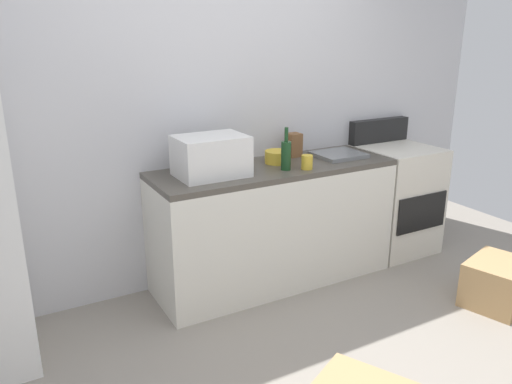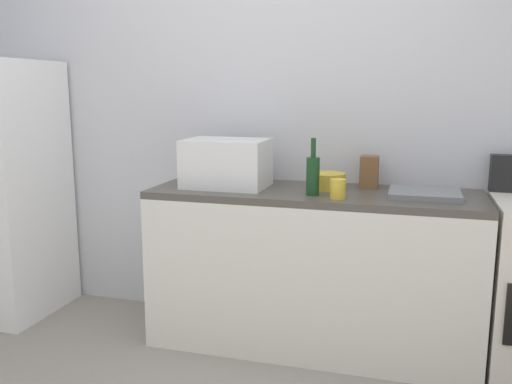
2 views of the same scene
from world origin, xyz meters
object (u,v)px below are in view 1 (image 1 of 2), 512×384
(microwave, at_px, (211,156))
(wine_bottle, at_px, (286,154))
(knife_block, at_px, (294,145))
(mixing_bowl, at_px, (278,157))
(stove_oven, at_px, (395,197))
(coffee_mug, at_px, (307,162))
(cardboard_box_medium, at_px, (497,283))

(microwave, xyz_separation_m, wine_bottle, (0.52, -0.12, -0.03))
(knife_block, height_order, mixing_bowl, knife_block)
(microwave, height_order, knife_block, microwave)
(mixing_bowl, bearing_deg, stove_oven, -2.89)
(knife_block, bearing_deg, wine_bottle, -131.13)
(microwave, xyz_separation_m, knife_block, (0.78, 0.19, -0.05))
(stove_oven, distance_m, microwave, 1.81)
(stove_oven, bearing_deg, coffee_mug, -169.81)
(mixing_bowl, bearing_deg, wine_bottle, -105.13)
(coffee_mug, bearing_deg, stove_oven, 10.19)
(wine_bottle, relative_size, knife_block, 1.67)
(wine_bottle, height_order, cardboard_box_medium, wine_bottle)
(microwave, distance_m, knife_block, 0.80)
(coffee_mug, bearing_deg, microwave, 165.21)
(microwave, xyz_separation_m, mixing_bowl, (0.57, 0.08, -0.09))
(coffee_mug, distance_m, knife_block, 0.38)
(stove_oven, bearing_deg, knife_block, 169.80)
(knife_block, relative_size, cardboard_box_medium, 0.40)
(stove_oven, xyz_separation_m, coffee_mug, (-1.07, -0.19, 0.48))
(microwave, height_order, cardboard_box_medium, microwave)
(wine_bottle, xyz_separation_m, mixing_bowl, (0.05, 0.19, -0.06))
(knife_block, distance_m, cardboard_box_medium, 1.74)
(coffee_mug, height_order, mixing_bowl, coffee_mug)
(mixing_bowl, bearing_deg, coffee_mug, -70.71)
(wine_bottle, distance_m, mixing_bowl, 0.21)
(stove_oven, height_order, coffee_mug, stove_oven)
(microwave, bearing_deg, mixing_bowl, 7.68)
(microwave, height_order, wine_bottle, wine_bottle)
(knife_block, height_order, cardboard_box_medium, knife_block)
(cardboard_box_medium, bearing_deg, mixing_bowl, 133.82)
(microwave, xyz_separation_m, coffee_mug, (0.66, -0.17, -0.09))
(wine_bottle, relative_size, cardboard_box_medium, 0.67)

